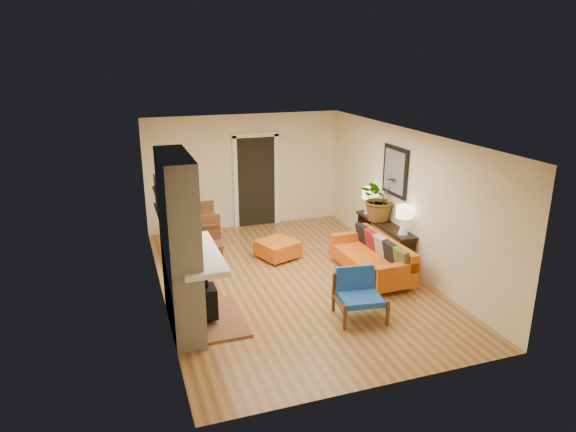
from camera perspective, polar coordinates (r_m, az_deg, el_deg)
name	(u,v)px	position (r m, az deg, el deg)	size (l,w,h in m)	color
room_shell	(278,178)	(11.42, -1.09, 4.25)	(6.50, 6.50, 6.50)	#B37745
fireplace	(183,248)	(7.48, -11.63, -3.50)	(1.09, 1.68, 2.60)	white
sofa	(374,258)	(9.54, 9.57, -4.58)	(0.86, 1.89, 0.74)	silver
ottoman	(278,248)	(10.16, -1.15, -3.61)	(0.90, 0.90, 0.35)	silver
blue_chair	(358,291)	(8.04, 7.81, -8.29)	(0.80, 0.78, 0.74)	brown
dining_table	(202,225)	(10.29, -9.54, -0.95)	(0.85, 1.86, 0.99)	brown
console_table	(384,230)	(10.22, 10.66, -1.58)	(0.34, 1.85, 0.72)	black
lamp_near	(404,217)	(9.53, 12.77, -0.06)	(0.30, 0.30, 0.54)	white
lamp_far	(369,197)	(10.65, 9.01, 2.04)	(0.30, 0.30, 0.54)	white
houseplant	(380,197)	(10.22, 10.19, 2.04)	(0.83, 0.72, 0.92)	#1E5919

